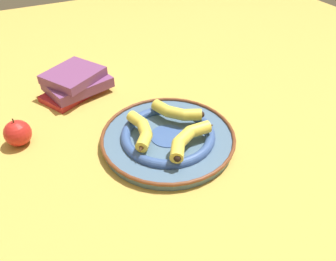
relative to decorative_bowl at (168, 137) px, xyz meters
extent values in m
plane|color=gold|center=(-0.01, 0.04, -0.02)|extent=(2.80, 2.80, 0.00)
cylinder|color=slate|center=(0.00, 0.00, -0.01)|extent=(0.37, 0.37, 0.02)
torus|color=#385699|center=(0.00, 0.00, 0.01)|extent=(0.26, 0.26, 0.03)
cylinder|color=#385699|center=(0.00, 0.00, 0.00)|extent=(0.10, 0.10, 0.00)
torus|color=brown|center=(0.00, 0.00, 0.01)|extent=(0.38, 0.38, 0.01)
cylinder|color=gold|center=(0.09, -0.02, 0.04)|extent=(0.06, 0.05, 0.03)
cylinder|color=gold|center=(0.05, -0.05, 0.04)|extent=(0.06, 0.06, 0.03)
cylinder|color=gold|center=(0.02, -0.09, 0.04)|extent=(0.05, 0.06, 0.03)
sphere|color=gold|center=(0.06, -0.03, 0.04)|extent=(0.03, 0.03, 0.03)
sphere|color=gold|center=(0.03, -0.06, 0.04)|extent=(0.03, 0.03, 0.03)
cone|color=#472D19|center=(0.11, -0.01, 0.04)|extent=(0.04, 0.03, 0.03)
sphere|color=black|center=(0.01, -0.11, 0.04)|extent=(0.02, 0.02, 0.02)
cylinder|color=yellow|center=(-0.05, -0.07, 0.04)|extent=(0.04, 0.06, 0.03)
cylinder|color=yellow|center=(-0.06, -0.02, 0.04)|extent=(0.06, 0.07, 0.03)
cylinder|color=yellow|center=(-0.10, 0.02, 0.04)|extent=(0.07, 0.06, 0.03)
sphere|color=yellow|center=(-0.05, -0.04, 0.04)|extent=(0.03, 0.03, 0.03)
sphere|color=yellow|center=(-0.08, 0.01, 0.04)|extent=(0.03, 0.03, 0.03)
cone|color=#472D19|center=(-0.05, -0.10, 0.04)|extent=(0.03, 0.03, 0.03)
sphere|color=black|center=(-0.12, 0.04, 0.04)|extent=(0.02, 0.02, 0.02)
cylinder|color=yellow|center=(-0.03, 0.08, 0.04)|extent=(0.06, 0.06, 0.03)
cylinder|color=yellow|center=(0.02, 0.06, 0.04)|extent=(0.06, 0.04, 0.03)
cylinder|color=yellow|center=(0.07, 0.07, 0.04)|extent=(0.06, 0.05, 0.03)
sphere|color=yellow|center=(-0.01, 0.07, 0.04)|extent=(0.03, 0.03, 0.03)
sphere|color=yellow|center=(0.04, 0.06, 0.04)|extent=(0.03, 0.03, 0.03)
cone|color=#472D19|center=(-0.05, 0.10, 0.04)|extent=(0.04, 0.04, 0.02)
sphere|color=black|center=(0.09, 0.07, 0.04)|extent=(0.02, 0.02, 0.02)
cube|color=#AD2328|center=(0.37, 0.18, -0.01)|extent=(0.20, 0.24, 0.02)
cube|color=white|center=(0.37, 0.17, -0.01)|extent=(0.19, 0.23, 0.02)
cube|color=#753D70|center=(0.37, 0.16, 0.02)|extent=(0.19, 0.23, 0.03)
cube|color=white|center=(0.37, 0.16, 0.02)|extent=(0.18, 0.22, 0.03)
cube|color=#753D70|center=(0.37, 0.17, 0.05)|extent=(0.22, 0.22, 0.03)
cube|color=white|center=(0.37, 0.17, 0.05)|extent=(0.20, 0.21, 0.02)
sphere|color=red|center=(0.18, 0.38, 0.02)|extent=(0.07, 0.07, 0.07)
cylinder|color=#4C3319|center=(0.18, 0.38, 0.06)|extent=(0.00, 0.00, 0.01)
camera|label=1|loc=(-0.63, 0.31, 0.59)|focal=35.00mm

